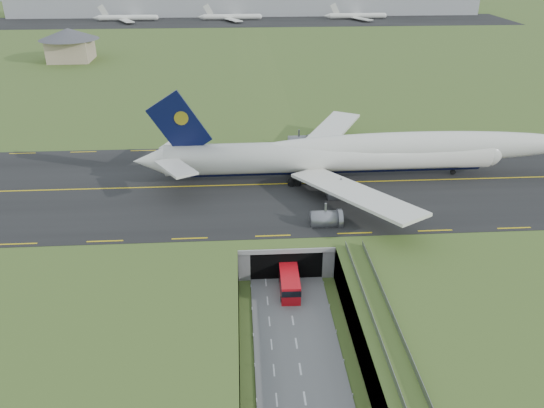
{
  "coord_description": "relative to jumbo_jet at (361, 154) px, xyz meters",
  "views": [
    {
      "loc": [
        -7.1,
        -65.4,
        51.25
      ],
      "look_at": [
        -1.64,
        20.0,
        8.16
      ],
      "focal_mm": 35.0,
      "sensor_mm": 36.0,
      "label": 1
    }
  ],
  "objects": [
    {
      "name": "jumbo_jet",
      "position": [
        0.0,
        0.0,
        0.0
      ],
      "size": [
        93.61,
        60.47,
        20.0
      ],
      "rotation": [
        0.0,
        0.0,
        0.01
      ],
      "color": "white",
      "rests_on": "ground"
    },
    {
      "name": "airfield_deck",
      "position": [
        -17.78,
        -35.33,
        -8.38
      ],
      "size": [
        800.0,
        800.0,
        6.0
      ],
      "primitive_type": "cube",
      "color": "gray",
      "rests_on": "ground"
    },
    {
      "name": "service_building",
      "position": [
        -92.67,
        125.05,
        2.26
      ],
      "size": [
        24.06,
        24.06,
        12.89
      ],
      "rotation": [
        0.0,
        0.0,
        0.02
      ],
      "color": "tan",
      "rests_on": "ground"
    },
    {
      "name": "trench_road",
      "position": [
        -17.78,
        -42.83,
        -11.28
      ],
      "size": [
        12.0,
        75.0,
        0.2
      ],
      "primitive_type": "cube",
      "color": "slate",
      "rests_on": "ground"
    },
    {
      "name": "distant_hills",
      "position": [
        46.6,
        394.67,
        -15.38
      ],
      "size": [
        700.0,
        91.0,
        60.0
      ],
      "color": "slate",
      "rests_on": "ground"
    },
    {
      "name": "ground",
      "position": [
        -17.78,
        -35.33,
        -11.38
      ],
      "size": [
        900.0,
        900.0,
        0.0
      ],
      "primitive_type": "plane",
      "color": "#476127",
      "rests_on": "ground"
    },
    {
      "name": "tunnel_portal",
      "position": [
        -17.78,
        -18.62,
        -8.05
      ],
      "size": [
        17.0,
        22.3,
        6.0
      ],
      "color": "gray",
      "rests_on": "ground"
    },
    {
      "name": "taxiway",
      "position": [
        -17.78,
        -2.33,
        -5.29
      ],
      "size": [
        800.0,
        44.0,
        0.18
      ],
      "primitive_type": "cube",
      "color": "black",
      "rests_on": "airfield_deck"
    },
    {
      "name": "guideway",
      "position": [
        -6.78,
        -54.44,
        -6.06
      ],
      "size": [
        3.0,
        53.0,
        7.05
      ],
      "color": "#A8A8A3",
      "rests_on": "ground"
    },
    {
      "name": "shuttle_tram",
      "position": [
        -17.6,
        -30.91,
        -9.58
      ],
      "size": [
        3.28,
        8.16,
        3.29
      ],
      "rotation": [
        0.0,
        0.0,
        -0.02
      ],
      "color": "red",
      "rests_on": "ground"
    },
    {
      "name": "cargo_terminal",
      "position": [
        -17.82,
        264.08,
        2.58
      ],
      "size": [
        320.0,
        67.0,
        15.6
      ],
      "color": "#B2B2B2",
      "rests_on": "ground"
    }
  ]
}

